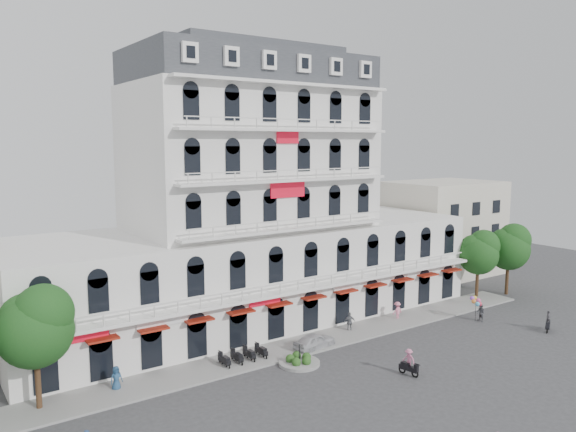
% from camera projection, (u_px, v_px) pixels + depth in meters
% --- Properties ---
extents(ground, '(120.00, 120.00, 0.00)m').
position_uv_depth(ground, '(383.00, 382.00, 40.03)').
color(ground, '#38383A').
rests_on(ground, ground).
extents(sidewalk, '(53.00, 4.00, 0.16)m').
position_uv_depth(sidewalk, '(307.00, 344.00, 47.35)').
color(sidewalk, gray).
rests_on(sidewalk, ground).
extents(main_building, '(45.00, 15.00, 25.80)m').
position_uv_depth(main_building, '(251.00, 217.00, 53.38)').
color(main_building, silver).
rests_on(main_building, ground).
extents(flank_building_east, '(14.00, 10.00, 12.00)m').
position_uv_depth(flank_building_east, '(442.00, 228.00, 72.50)').
color(flank_building_east, beige).
rests_on(flank_building_east, ground).
extents(traffic_island, '(3.20, 3.20, 1.60)m').
position_uv_depth(traffic_island, '(299.00, 361.00, 43.19)').
color(traffic_island, gray).
rests_on(traffic_island, ground).
extents(parked_scooter_row, '(4.40, 1.80, 1.10)m').
position_uv_depth(parked_scooter_row, '(243.00, 363.00, 43.61)').
color(parked_scooter_row, black).
rests_on(parked_scooter_row, ground).
extents(tree_west_inner, '(4.76, 4.76, 8.25)m').
position_uv_depth(tree_west_inner, '(35.00, 324.00, 35.16)').
color(tree_west_inner, '#382314').
rests_on(tree_west_inner, ground).
extents(tree_east_inner, '(4.40, 4.37, 7.57)m').
position_uv_depth(tree_east_inner, '(479.00, 251.00, 61.08)').
color(tree_east_inner, '#382314').
rests_on(tree_east_inner, ground).
extents(tree_east_outer, '(4.65, 4.65, 8.05)m').
position_uv_depth(tree_east_outer, '(509.00, 246.00, 62.48)').
color(tree_east_outer, '#382314').
rests_on(tree_east_outer, ground).
extents(parked_car, '(4.03, 2.04, 1.32)m').
position_uv_depth(parked_car, '(314.00, 341.00, 46.43)').
color(parked_car, silver).
rests_on(parked_car, ground).
extents(rider_northeast, '(1.57, 1.00, 1.97)m').
position_uv_depth(rider_northeast, '(548.00, 321.00, 50.70)').
color(rider_northeast, black).
rests_on(rider_northeast, ground).
extents(rider_center, '(0.75, 1.69, 2.03)m').
position_uv_depth(rider_center, '(409.00, 361.00, 41.10)').
color(rider_center, black).
rests_on(rider_center, ground).
extents(pedestrian_left, '(0.92, 0.66, 1.75)m').
position_uv_depth(pedestrian_left, '(116.00, 379.00, 38.56)').
color(pedestrian_left, navy).
rests_on(pedestrian_left, ground).
extents(pedestrian_mid, '(1.15, 0.86, 1.81)m').
position_uv_depth(pedestrian_mid, '(350.00, 322.00, 50.56)').
color(pedestrian_mid, slate).
rests_on(pedestrian_mid, ground).
extents(pedestrian_right, '(1.17, 0.70, 1.78)m').
position_uv_depth(pedestrian_right, '(397.00, 311.00, 53.98)').
color(pedestrian_right, pink).
rests_on(pedestrian_right, ground).
extents(balloon_vendor, '(1.37, 1.29, 2.45)m').
position_uv_depth(balloon_vendor, '(479.00, 309.00, 53.44)').
color(balloon_vendor, '#4C4D53').
rests_on(balloon_vendor, ground).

